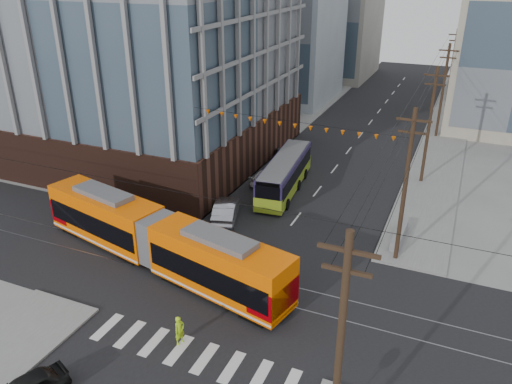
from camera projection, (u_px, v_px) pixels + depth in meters
ground at (217, 321)px, 29.26m from camera, size 160.00×160.00×0.00m
office_building at (124, 16)px, 50.43m from camera, size 30.00×25.00×28.60m
bg_bldg_nw_near at (274, 37)px, 75.04m from camera, size 18.00×16.00×18.00m
bg_bldg_nw_far at (330, 19)px, 90.23m from camera, size 16.00×18.00×20.00m
utility_pole_near at (339, 357)px, 18.90m from camera, size 0.30×0.30×11.00m
utility_pole_far at (451, 69)px, 70.64m from camera, size 0.30×0.30×11.00m
streetcar at (158, 240)px, 33.92m from camera, size 20.92×7.58×4.01m
city_bus at (285, 174)px, 45.55m from camera, size 3.55×11.47×3.20m
parked_car_silver at (226, 210)px, 40.65m from camera, size 3.18×5.26×1.64m
parked_car_white at (266, 177)px, 47.54m from camera, size 2.06×4.39×1.24m
parked_car_grey at (286, 155)px, 52.81m from camera, size 3.75×5.35×1.36m
pedestrian at (180, 330)px, 27.20m from camera, size 0.60×0.74×1.75m
jersey_barrier at (399, 236)px, 37.60m from camera, size 1.08×4.28×0.85m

